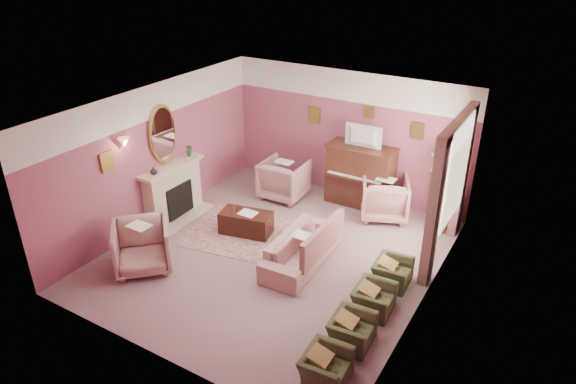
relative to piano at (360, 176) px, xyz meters
The scene contains 48 objects.
floor 2.80m from the piano, 100.57° to the right, with size 5.50×6.00×0.01m, color gray.
ceiling 3.47m from the piano, 100.57° to the right, with size 5.50×6.00×0.01m, color white.
wall_back 0.96m from the piano, 147.38° to the left, with size 5.50×0.02×2.80m, color #794260.
wall_front 5.75m from the piano, 95.03° to the right, with size 5.50×0.02×2.80m, color #794260.
wall_left 4.28m from the piano, 140.49° to the right, with size 0.02×6.00×2.80m, color #794260.
wall_right 3.58m from the piano, 49.98° to the right, with size 0.02×6.00×2.80m, color #794260.
picture_rail_band 1.92m from the piano, 148.20° to the left, with size 5.50×0.01×0.65m, color white.
stripe_panel 2.66m from the piano, 31.69° to the right, with size 0.01×3.00×2.15m, color #9AAD87.
fireplace_surround 3.96m from the piano, 141.25° to the right, with size 0.30×1.40×1.10m, color beige.
fireplace_inset 3.89m from the piano, 140.33° to the right, with size 0.18×0.72×0.68m, color black.
fire_ember 3.88m from the piano, 139.95° to the right, with size 0.06×0.54×0.10m, color #FA4E20.
mantel_shelf 3.97m from the piano, 140.98° to the right, with size 0.40×1.55×0.07m, color beige.
hearth 3.86m from the piano, 139.37° to the right, with size 0.55×1.50×0.02m, color beige.
mirror_frame 4.21m from the piano, 142.22° to the right, with size 0.04×0.72×1.20m, color #AF993F.
mirror_glass 4.19m from the piano, 142.01° to the right, with size 0.01×0.60×1.06m, color white.
sconce_shade 4.90m from the piano, 131.47° to the right, with size 0.20×0.20×0.16m, color #FFB082.
piano is the anchor object (origin of this frame).
piano_keyshelf 0.36m from the piano, 90.00° to the right, with size 1.30×0.12×0.06m, color #421F17.
piano_keys 0.37m from the piano, 90.00° to the right, with size 1.20×0.08×0.02m, color white.
piano_top 0.66m from the piano, ahead, with size 1.45×0.65×0.04m, color #421F17.
television 0.95m from the piano, 90.00° to the right, with size 0.80×0.12×0.48m, color black.
print_back_left 1.71m from the piano, 167.85° to the left, with size 0.30×0.03×0.38m, color #AF993F.
print_back_right 1.57m from the piano, 14.93° to the left, with size 0.26×0.03×0.34m, color #AF993F.
print_back_mid 1.38m from the piano, 90.00° to the left, with size 0.22×0.03×0.26m, color #AF993F.
print_left_wall 5.15m from the piano, 129.60° to the right, with size 0.03×0.28×0.36m, color #AF993F.
window_blind 2.69m from the piano, 27.19° to the right, with size 0.03×1.40×1.80m, color beige.
curtain_left 3.02m from the piano, 44.04° to the right, with size 0.16×0.34×2.60m, color #94575B.
curtain_right 2.23m from the piano, ahead, with size 0.16×0.34×2.60m, color #94575B.
pelmet 3.07m from the piano, 28.06° to the right, with size 0.16×2.20×0.16m, color #94575B.
mantel_plant 3.67m from the piano, 147.67° to the right, with size 0.16×0.16×0.28m, color #2E5B25.
mantel_vase 4.30m from the piano, 135.67° to the right, with size 0.16×0.16×0.16m, color white.
area_rug 2.70m from the piano, 118.64° to the right, with size 2.50×1.80×0.01m, color #A1726F.
coffee_table 2.73m from the piano, 121.24° to the right, with size 1.00×0.50×0.45m, color black.
table_paper 2.67m from the piano, 120.32° to the right, with size 0.35×0.28×0.01m, color white.
sofa 2.65m from the piano, 88.80° to the right, with size 0.65×1.95×0.79m, color tan.
sofa_throw 2.67m from the piano, 80.19° to the right, with size 0.10×1.47×0.54m, color #94575B.
floral_armchair_left 1.67m from the piano, 159.76° to the right, with size 0.92×0.92×0.96m, color tan.
floral_armchair_right 0.77m from the piano, 22.97° to the right, with size 0.92×0.92×0.96m, color tan.
floral_armchair_front 4.78m from the piano, 118.23° to the right, with size 0.92×0.92×0.96m, color tan.
olive_chair_a 5.16m from the piano, 71.16° to the right, with size 0.47×0.67×0.58m, color #454D2C.
olive_chair_b 4.39m from the piano, 67.69° to the right, with size 0.47×0.67×0.58m, color #454D2C.
olive_chair_c 3.65m from the piano, 62.78° to the right, with size 0.47×0.67×0.58m, color #454D2C.
olive_chair_d 2.95m from the piano, 55.41° to the right, with size 0.47×0.67×0.58m, color #454D2C.
side_table 1.91m from the piano, ahead, with size 0.52×0.52×0.70m, color white.
side_plant_big 1.90m from the piano, ahead, with size 0.30×0.30×0.34m, color #2E5B25.
side_plant_small 2.02m from the piano, ahead, with size 0.16×0.16×0.28m, color #2E5B25.
palm_pot 1.93m from the piano, ahead, with size 0.34×0.34×0.34m, color brown.
palm_plant 1.91m from the piano, ahead, with size 0.76×0.76×1.44m, color #2E5B25.
Camera 1 is at (4.27, -6.73, 5.27)m, focal length 32.00 mm.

